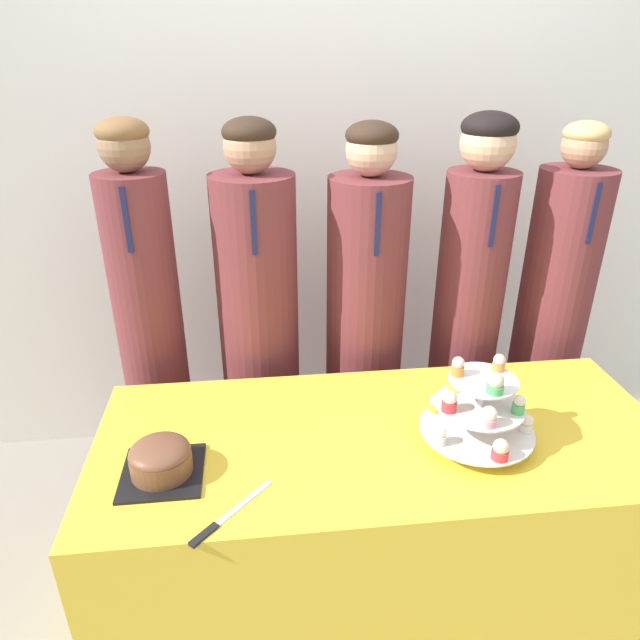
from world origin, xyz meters
name	(u,v)px	position (x,y,z in m)	size (l,w,h in m)	color
wall_back	(336,161)	(0.00, 1.48, 1.35)	(9.00, 0.06, 2.70)	silver
table	(379,521)	(0.00, 0.37, 0.36)	(1.77, 0.74, 0.72)	yellow
round_cake	(161,459)	(-0.65, 0.26, 0.78)	(0.22, 0.22, 0.11)	black
cake_knife	(219,523)	(-0.49, 0.06, 0.73)	(0.21, 0.21, 0.01)	silver
cupcake_stand	(479,407)	(0.26, 0.30, 0.85)	(0.34, 0.34, 0.28)	silver
student_0	(152,340)	(-0.78, 0.98, 0.78)	(0.25, 0.25, 1.60)	brown
student_1	(260,340)	(-0.37, 0.98, 0.75)	(0.31, 0.31, 1.59)	brown
student_2	(364,336)	(0.05, 0.98, 0.75)	(0.31, 0.31, 1.57)	brown
student_3	(466,322)	(0.47, 0.98, 0.78)	(0.27, 0.27, 1.60)	brown
student_4	(549,327)	(0.83, 0.98, 0.74)	(0.28, 0.29, 1.56)	brown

